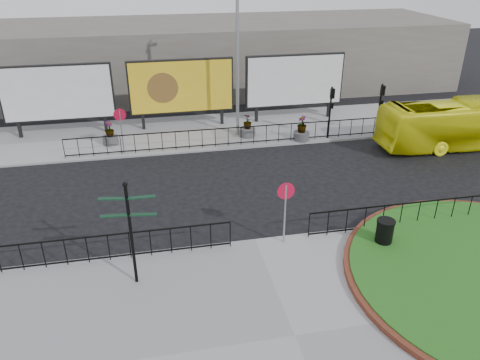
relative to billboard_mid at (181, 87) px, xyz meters
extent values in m
plane|color=black|center=(1.50, -12.97, -2.60)|extent=(90.00, 90.00, 0.00)
cube|color=gray|center=(1.50, -17.97, -2.54)|extent=(30.00, 10.00, 0.12)
cube|color=gray|center=(1.50, -0.97, -2.54)|extent=(44.00, 6.00, 0.12)
cylinder|color=gray|center=(-3.50, -3.57, -1.28)|extent=(0.07, 0.07, 2.40)
cylinder|color=#A40A28|center=(-3.50, -3.57, -0.33)|extent=(0.64, 0.03, 0.64)
cylinder|color=white|center=(-3.50, -3.55, -0.33)|extent=(0.50, 0.03, 0.50)
cylinder|color=gray|center=(2.50, -13.37, -1.28)|extent=(0.07, 0.07, 2.40)
cylinder|color=#A40A28|center=(2.50, -13.37, -0.33)|extent=(0.64, 0.03, 0.64)
cylinder|color=white|center=(2.50, -13.35, -0.33)|extent=(0.50, 0.03, 0.50)
cube|color=black|center=(-9.40, 0.03, -1.98)|extent=(0.18, 0.18, 1.00)
cube|color=black|center=(-4.60, 0.03, -1.98)|extent=(0.18, 0.18, 1.00)
cube|color=black|center=(-7.00, 0.03, 0.02)|extent=(6.20, 0.25, 3.20)
cube|color=silver|center=(-7.00, -0.13, 0.02)|extent=(6.00, 0.06, 3.00)
cube|color=black|center=(-2.40, 0.03, -1.98)|extent=(0.18, 0.18, 1.00)
cube|color=black|center=(2.40, 0.03, -1.98)|extent=(0.18, 0.18, 1.00)
cube|color=black|center=(0.00, 0.03, 0.02)|extent=(6.20, 0.25, 3.20)
cube|color=gold|center=(0.00, -0.13, 0.02)|extent=(6.00, 0.06, 3.00)
cube|color=black|center=(4.60, 0.03, -1.98)|extent=(0.18, 0.18, 1.00)
cube|color=black|center=(9.40, 0.03, -1.98)|extent=(0.18, 0.18, 1.00)
cube|color=black|center=(7.00, 0.03, 0.02)|extent=(6.20, 0.25, 3.20)
cube|color=silver|center=(7.00, -0.13, 0.02)|extent=(6.00, 0.06, 3.00)
cylinder|color=gray|center=(3.00, -1.97, 2.02)|extent=(0.18, 0.18, 9.00)
cylinder|color=black|center=(8.00, -3.57, -0.98)|extent=(0.10, 0.10, 3.00)
cube|color=black|center=(8.00, -3.69, 0.17)|extent=(0.22, 0.18, 0.55)
cube|color=black|center=(8.00, -3.69, -0.53)|extent=(0.20, 0.16, 0.30)
cylinder|color=black|center=(11.00, -3.57, -0.98)|extent=(0.10, 0.10, 3.00)
cube|color=black|center=(11.00, -3.69, 0.17)|extent=(0.22, 0.18, 0.55)
cube|color=black|center=(11.00, -3.69, -0.53)|extent=(0.20, 0.16, 0.30)
cube|color=#656159|center=(1.50, 9.03, -0.10)|extent=(40.00, 10.00, 5.00)
cylinder|color=black|center=(-2.89, -14.63, -0.71)|extent=(0.10, 0.10, 3.54)
sphere|color=black|center=(-2.89, -14.63, 1.11)|extent=(0.15, 0.15, 0.15)
cube|color=black|center=(-3.32, -14.55, 0.63)|extent=(0.84, 0.29, 0.03)
cube|color=black|center=(-2.44, -14.64, 0.63)|extent=(0.83, 0.17, 0.03)
cube|color=black|center=(-3.33, -14.60, 0.07)|extent=(0.84, 0.21, 0.03)
cube|color=black|center=(-2.45, -14.70, 0.07)|extent=(0.84, 0.29, 0.03)
cylinder|color=black|center=(6.00, -14.36, -1.96)|extent=(0.62, 0.62, 1.03)
cylinder|color=black|center=(6.00, -14.36, -1.41)|extent=(0.67, 0.67, 0.07)
imported|color=yellow|center=(14.86, -6.01, -1.27)|extent=(9.55, 2.38, 2.65)
cylinder|color=#4C4C4F|center=(-4.25, -2.05, -2.26)|extent=(0.86, 0.86, 0.45)
imported|color=#215416|center=(-4.25, -2.05, -1.59)|extent=(0.69, 0.69, 0.87)
cylinder|color=#4C4C4F|center=(3.50, -2.40, -2.24)|extent=(0.92, 0.92, 0.48)
imported|color=#215416|center=(3.50, -2.40, -1.57)|extent=(0.67, 0.67, 0.86)
cylinder|color=#4C4C4F|center=(6.39, -3.57, -2.24)|extent=(0.90, 0.90, 0.47)
imported|color=#215416|center=(6.39, -3.57, -1.52)|extent=(0.62, 0.62, 0.97)
camera|label=1|loc=(-1.98, -27.36, 7.38)|focal=35.00mm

